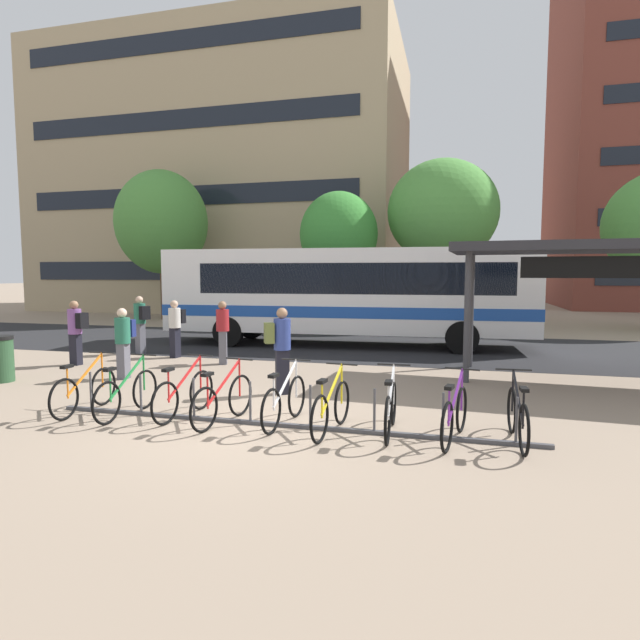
% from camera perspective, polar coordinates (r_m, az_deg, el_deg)
% --- Properties ---
extents(ground, '(200.00, 200.00, 0.00)m').
position_cam_1_polar(ground, '(8.58, -8.03, -11.26)').
color(ground, gray).
extents(bus_lane_asphalt, '(80.00, 7.20, 0.01)m').
position_cam_1_polar(bus_lane_asphalt, '(17.41, 3.92, -2.81)').
color(bus_lane_asphalt, '#232326').
rests_on(bus_lane_asphalt, ground).
extents(city_bus, '(12.14, 3.18, 3.20)m').
position_cam_1_polar(city_bus, '(17.33, 2.62, 3.04)').
color(city_bus, white).
rests_on(city_bus, ground).
extents(bike_rack, '(8.02, 0.15, 0.70)m').
position_cam_1_polar(bike_rack, '(8.35, -4.44, -11.03)').
color(bike_rack, '#47474C').
rests_on(bike_rack, ground).
extents(parked_bicycle_orange_0, '(0.52, 1.72, 0.99)m').
position_cam_1_polar(parked_bicycle_orange_0, '(9.96, -24.50, -7.09)').
color(parked_bicycle_orange_0, black).
rests_on(parked_bicycle_orange_0, ground).
extents(parked_bicycle_green_1, '(0.52, 1.72, 0.99)m').
position_cam_1_polar(parked_bicycle_green_1, '(9.43, -20.51, -7.63)').
color(parked_bicycle_green_1, black).
rests_on(parked_bicycle_green_1, ground).
extents(parked_bicycle_red_2, '(0.52, 1.72, 0.99)m').
position_cam_1_polar(parked_bicycle_red_2, '(9.10, -14.74, -7.94)').
color(parked_bicycle_red_2, black).
rests_on(parked_bicycle_red_2, ground).
extents(parked_bicycle_red_3, '(0.52, 1.71, 0.99)m').
position_cam_1_polar(parked_bicycle_red_3, '(8.57, -10.62, -8.67)').
color(parked_bicycle_red_3, black).
rests_on(parked_bicycle_red_3, ground).
extents(parked_bicycle_white_4, '(0.52, 1.72, 0.99)m').
position_cam_1_polar(parked_bicycle_white_4, '(8.36, -3.92, -8.94)').
color(parked_bicycle_white_4, black).
rests_on(parked_bicycle_white_4, ground).
extents(parked_bicycle_yellow_5, '(0.52, 1.72, 0.99)m').
position_cam_1_polar(parked_bicycle_yellow_5, '(7.93, 1.26, -9.70)').
color(parked_bicycle_yellow_5, black).
rests_on(parked_bicycle_yellow_5, ground).
extents(parked_bicycle_white_6, '(0.52, 1.72, 0.99)m').
position_cam_1_polar(parked_bicycle_white_6, '(7.94, 7.79, -9.73)').
color(parked_bicycle_white_6, black).
rests_on(parked_bicycle_white_6, ground).
extents(parked_bicycle_purple_7, '(0.54, 1.70, 0.99)m').
position_cam_1_polar(parked_bicycle_purple_7, '(7.79, 14.62, -10.15)').
color(parked_bicycle_purple_7, black).
rests_on(parked_bicycle_purple_7, ground).
extents(parked_bicycle_black_8, '(0.52, 1.72, 0.99)m').
position_cam_1_polar(parked_bicycle_black_8, '(7.97, 20.94, -9.98)').
color(parked_bicycle_black_8, black).
rests_on(parked_bicycle_black_8, ground).
extents(transit_shelter, '(6.84, 3.24, 3.09)m').
position_cam_1_polar(transit_shelter, '(12.99, 29.39, 6.59)').
color(transit_shelter, '#38383D').
rests_on(transit_shelter, ground).
extents(commuter_red_pack_0, '(0.47, 0.59, 1.68)m').
position_cam_1_polar(commuter_red_pack_0, '(14.01, -10.66, -0.84)').
color(commuter_red_pack_0, '#565660').
rests_on(commuter_red_pack_0, ground).
extents(commuter_black_pack_1, '(0.38, 0.56, 1.65)m').
position_cam_1_polar(commuter_black_pack_1, '(15.41, -15.63, -0.48)').
color(commuter_black_pack_1, black).
rests_on(commuter_black_pack_1, ground).
extents(commuter_black_pack_2, '(0.55, 0.38, 1.71)m').
position_cam_1_polar(commuter_black_pack_2, '(15.03, -25.30, -0.83)').
color(commuter_black_pack_2, black).
rests_on(commuter_black_pack_2, ground).
extents(commuter_olive_pack_3, '(0.60, 0.52, 1.74)m').
position_cam_1_polar(commuter_olive_pack_3, '(10.35, -4.38, -2.70)').
color(commuter_olive_pack_3, black).
rests_on(commuter_olive_pack_3, ground).
extents(commuter_black_pack_4, '(0.60, 0.49, 1.74)m').
position_cam_1_polar(commuter_black_pack_4, '(16.46, -19.16, -0.04)').
color(commuter_black_pack_4, '#565660').
rests_on(commuter_black_pack_4, ground).
extents(commuter_navy_pack_5, '(0.36, 0.54, 1.63)m').
position_cam_1_polar(commuter_navy_pack_5, '(12.68, -20.82, -1.88)').
color(commuter_navy_pack_5, '#565660').
rests_on(commuter_navy_pack_5, ground).
extents(trash_bin, '(0.55, 0.55, 1.03)m').
position_cam_1_polar(trash_bin, '(13.59, -31.72, -3.65)').
color(trash_bin, '#284C2D').
rests_on(trash_bin, ground).
extents(street_tree_1, '(3.60, 3.60, 6.16)m').
position_cam_1_polar(street_tree_1, '(24.20, 2.08, 9.39)').
color(street_tree_1, brown).
rests_on(street_tree_1, ground).
extents(street_tree_2, '(5.03, 5.03, 7.60)m').
position_cam_1_polar(street_tree_2, '(24.88, 13.36, 11.52)').
color(street_tree_2, brown).
rests_on(street_tree_2, ground).
extents(street_tree_3, '(4.71, 4.71, 7.72)m').
position_cam_1_polar(street_tree_3, '(28.51, -17.04, 10.25)').
color(street_tree_3, brown).
rests_on(street_tree_3, ground).
extents(building_left_wing, '(23.21, 13.13, 17.14)m').
position_cam_1_polar(building_left_wing, '(37.61, -9.72, 14.52)').
color(building_left_wing, tan).
rests_on(building_left_wing, ground).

